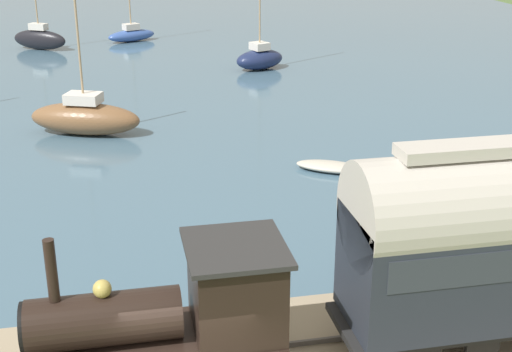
{
  "coord_description": "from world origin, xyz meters",
  "views": [
    {
      "loc": [
        -11.01,
        1.05,
        9.63
      ],
      "look_at": [
        7.56,
        -2.77,
        2.39
      ],
      "focal_mm": 50.0,
      "sensor_mm": 36.0,
      "label": 1
    }
  ],
  "objects_px": {
    "sailboat_blue": "(131,34)",
    "sailboat_navy": "(260,58)",
    "steam_locomotive": "(180,308)",
    "sailboat_brown": "(85,117)",
    "sailboat_black": "(40,38)",
    "rowboat_mid_harbor": "(332,167)",
    "rowboat_far_out": "(460,247)"
  },
  "relations": [
    {
      "from": "sailboat_black",
      "to": "sailboat_navy",
      "type": "xyz_separation_m",
      "value": [
        -9.49,
        -13.91,
        -0.08
      ]
    },
    {
      "from": "sailboat_brown",
      "to": "sailboat_black",
      "type": "xyz_separation_m",
      "value": [
        21.12,
        3.52,
        0.02
      ]
    },
    {
      "from": "steam_locomotive",
      "to": "sailboat_blue",
      "type": "bearing_deg",
      "value": -0.93
    },
    {
      "from": "sailboat_brown",
      "to": "sailboat_black",
      "type": "bearing_deg",
      "value": 30.74
    },
    {
      "from": "rowboat_mid_harbor",
      "to": "rowboat_far_out",
      "type": "height_order",
      "value": "rowboat_far_out"
    },
    {
      "from": "steam_locomotive",
      "to": "sailboat_black",
      "type": "xyz_separation_m",
      "value": [
        40.35,
        5.8,
        -1.42
      ]
    },
    {
      "from": "steam_locomotive",
      "to": "sailboat_brown",
      "type": "bearing_deg",
      "value": 6.77
    },
    {
      "from": "sailboat_brown",
      "to": "rowboat_mid_harbor",
      "type": "bearing_deg",
      "value": -104.62
    },
    {
      "from": "sailboat_blue",
      "to": "sailboat_black",
      "type": "height_order",
      "value": "sailboat_blue"
    },
    {
      "from": "rowboat_mid_harbor",
      "to": "sailboat_black",
      "type": "bearing_deg",
      "value": 54.57
    },
    {
      "from": "rowboat_mid_harbor",
      "to": "rowboat_far_out",
      "type": "bearing_deg",
      "value": -137.81
    },
    {
      "from": "sailboat_blue",
      "to": "rowboat_mid_harbor",
      "type": "distance_m",
      "value": 30.51
    },
    {
      "from": "sailboat_navy",
      "to": "rowboat_mid_harbor",
      "type": "height_order",
      "value": "sailboat_navy"
    },
    {
      "from": "steam_locomotive",
      "to": "sailboat_navy",
      "type": "relative_size",
      "value": 0.6
    },
    {
      "from": "sailboat_blue",
      "to": "steam_locomotive",
      "type": "bearing_deg",
      "value": 154.64
    },
    {
      "from": "sailboat_blue",
      "to": "sailboat_brown",
      "type": "xyz_separation_m",
      "value": [
        -23.07,
        2.97,
        0.21
      ]
    },
    {
      "from": "sailboat_brown",
      "to": "sailboat_navy",
      "type": "relative_size",
      "value": 0.7
    },
    {
      "from": "sailboat_black",
      "to": "rowboat_mid_harbor",
      "type": "distance_m",
      "value": 30.72
    },
    {
      "from": "sailboat_blue",
      "to": "rowboat_far_out",
      "type": "bearing_deg",
      "value": 167.71
    },
    {
      "from": "sailboat_blue",
      "to": "sailboat_navy",
      "type": "bearing_deg",
      "value": -171.46
    },
    {
      "from": "sailboat_black",
      "to": "rowboat_far_out",
      "type": "distance_m",
      "value": 38.15
    },
    {
      "from": "sailboat_blue",
      "to": "sailboat_navy",
      "type": "xyz_separation_m",
      "value": [
        -11.44,
        -7.42,
        0.15
      ]
    },
    {
      "from": "sailboat_black",
      "to": "sailboat_navy",
      "type": "distance_m",
      "value": 16.84
    },
    {
      "from": "sailboat_black",
      "to": "sailboat_blue",
      "type": "bearing_deg",
      "value": -42.07
    },
    {
      "from": "rowboat_mid_harbor",
      "to": "sailboat_navy",
      "type": "bearing_deg",
      "value": 26.55
    },
    {
      "from": "sailboat_blue",
      "to": "sailboat_brown",
      "type": "height_order",
      "value": "sailboat_blue"
    },
    {
      "from": "sailboat_brown",
      "to": "rowboat_far_out",
      "type": "relative_size",
      "value": 2.9
    },
    {
      "from": "steam_locomotive",
      "to": "rowboat_mid_harbor",
      "type": "distance_m",
      "value": 14.47
    },
    {
      "from": "steam_locomotive",
      "to": "sailboat_blue",
      "type": "relative_size",
      "value": 0.62
    },
    {
      "from": "sailboat_blue",
      "to": "sailboat_black",
      "type": "bearing_deg",
      "value": 82.32
    },
    {
      "from": "sailboat_navy",
      "to": "steam_locomotive",
      "type": "bearing_deg",
      "value": 143.66
    },
    {
      "from": "sailboat_navy",
      "to": "sailboat_blue",
      "type": "bearing_deg",
      "value": 11.36
    }
  ]
}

